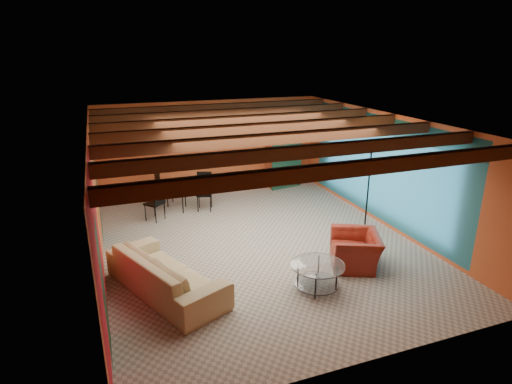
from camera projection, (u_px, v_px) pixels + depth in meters
name	position (u px, v px, depth m)	size (l,w,h in m)	color
room	(258.00, 138.00, 8.75)	(6.52, 8.01, 2.71)	gray
sofa	(166.00, 273.00, 7.46)	(2.54, 0.99, 0.74)	tan
armchair	(355.00, 250.00, 8.39)	(1.04, 0.91, 0.67)	maroon
coffee_table	(317.00, 276.00, 7.59)	(0.96, 0.96, 0.49)	silver
dining_table	(174.00, 192.00, 11.23)	(1.95, 1.95, 1.01)	white
armoire	(283.00, 158.00, 13.14)	(1.01, 0.50, 1.77)	brown
floor_lamp	(368.00, 188.00, 9.84)	(0.43, 0.43, 2.10)	black
ceiling_fan	(259.00, 139.00, 8.65)	(1.50, 1.50, 0.44)	#472614
painting	(180.00, 139.00, 12.10)	(1.05, 0.03, 0.65)	black
potted_plant	(284.00, 122.00, 12.78)	(0.43, 0.37, 0.48)	#26661E
vase	(173.00, 170.00, 11.04)	(0.20, 0.20, 0.21)	orange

